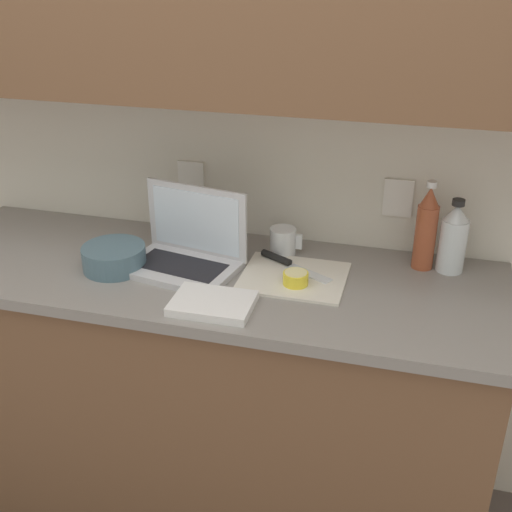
{
  "coord_description": "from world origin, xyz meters",
  "views": [
    {
      "loc": [
        0.61,
        -1.61,
        1.83
      ],
      "look_at": [
        0.17,
        -0.01,
        1.01
      ],
      "focal_mm": 45.0,
      "sensor_mm": 36.0,
      "label": 1
    }
  ],
  "objects_px": {
    "lemon_half_cut": "(296,278)",
    "measuring_cup": "(283,241)",
    "bottle_oil_tall": "(453,239)",
    "bottle_green_soda": "(426,229)",
    "bowl_white": "(114,257)",
    "laptop": "(187,249)",
    "knife": "(284,261)",
    "cutting_board": "(294,277)"
  },
  "relations": [
    {
      "from": "lemon_half_cut",
      "to": "bottle_green_soda",
      "type": "height_order",
      "value": "bottle_green_soda"
    },
    {
      "from": "laptop",
      "to": "bottle_green_soda",
      "type": "xyz_separation_m",
      "value": [
        0.69,
        0.18,
        0.07
      ]
    },
    {
      "from": "laptop",
      "to": "lemon_half_cut",
      "type": "xyz_separation_m",
      "value": [
        0.35,
        -0.04,
        -0.03
      ]
    },
    {
      "from": "knife",
      "to": "bowl_white",
      "type": "xyz_separation_m",
      "value": [
        -0.49,
        -0.15,
        0.02
      ]
    },
    {
      "from": "bowl_white",
      "to": "measuring_cup",
      "type": "bearing_deg",
      "value": 26.59
    },
    {
      "from": "bottle_green_soda",
      "to": "bowl_white",
      "type": "relative_size",
      "value": 1.45
    },
    {
      "from": "measuring_cup",
      "to": "bowl_white",
      "type": "xyz_separation_m",
      "value": [
        -0.47,
        -0.24,
        -0.01
      ]
    },
    {
      "from": "bottle_oil_tall",
      "to": "laptop",
      "type": "bearing_deg",
      "value": -166.95
    },
    {
      "from": "bowl_white",
      "to": "cutting_board",
      "type": "bearing_deg",
      "value": 8.33
    },
    {
      "from": "laptop",
      "to": "cutting_board",
      "type": "distance_m",
      "value": 0.34
    },
    {
      "from": "bottle_oil_tall",
      "to": "bottle_green_soda",
      "type": "bearing_deg",
      "value": -180.0
    },
    {
      "from": "lemon_half_cut",
      "to": "bottle_green_soda",
      "type": "relative_size",
      "value": 0.26
    },
    {
      "from": "knife",
      "to": "bottle_oil_tall",
      "type": "bearing_deg",
      "value": 40.13
    },
    {
      "from": "cutting_board",
      "to": "bowl_white",
      "type": "bearing_deg",
      "value": -171.67
    },
    {
      "from": "knife",
      "to": "bottle_green_soda",
      "type": "xyz_separation_m",
      "value": [
        0.41,
        0.11,
        0.11
      ]
    },
    {
      "from": "lemon_half_cut",
      "to": "measuring_cup",
      "type": "height_order",
      "value": "measuring_cup"
    },
    {
      "from": "cutting_board",
      "to": "bottle_oil_tall",
      "type": "height_order",
      "value": "bottle_oil_tall"
    },
    {
      "from": "bottle_oil_tall",
      "to": "lemon_half_cut",
      "type": "bearing_deg",
      "value": -152.46
    },
    {
      "from": "knife",
      "to": "measuring_cup",
      "type": "height_order",
      "value": "measuring_cup"
    },
    {
      "from": "lemon_half_cut",
      "to": "measuring_cup",
      "type": "distance_m",
      "value": 0.22
    },
    {
      "from": "bottle_oil_tall",
      "to": "knife",
      "type": "bearing_deg",
      "value": -167.7
    },
    {
      "from": "laptop",
      "to": "bowl_white",
      "type": "bearing_deg",
      "value": -149.84
    },
    {
      "from": "measuring_cup",
      "to": "knife",
      "type": "bearing_deg",
      "value": -75.71
    },
    {
      "from": "bottle_green_soda",
      "to": "bottle_oil_tall",
      "type": "height_order",
      "value": "bottle_green_soda"
    },
    {
      "from": "knife",
      "to": "measuring_cup",
      "type": "relative_size",
      "value": 2.35
    },
    {
      "from": "lemon_half_cut",
      "to": "bottle_green_soda",
      "type": "bearing_deg",
      "value": 32.73
    },
    {
      "from": "bottle_green_soda",
      "to": "measuring_cup",
      "type": "height_order",
      "value": "bottle_green_soda"
    },
    {
      "from": "laptop",
      "to": "bottle_oil_tall",
      "type": "distance_m",
      "value": 0.8
    },
    {
      "from": "laptop",
      "to": "bowl_white",
      "type": "distance_m",
      "value": 0.22
    },
    {
      "from": "lemon_half_cut",
      "to": "bottle_oil_tall",
      "type": "relative_size",
      "value": 0.32
    },
    {
      "from": "bottle_oil_tall",
      "to": "bowl_white",
      "type": "relative_size",
      "value": 1.2
    },
    {
      "from": "cutting_board",
      "to": "measuring_cup",
      "type": "height_order",
      "value": "measuring_cup"
    },
    {
      "from": "knife",
      "to": "bottle_oil_tall",
      "type": "xyz_separation_m",
      "value": [
        0.49,
        0.11,
        0.09
      ]
    },
    {
      "from": "cutting_board",
      "to": "knife",
      "type": "relative_size",
      "value": 1.26
    },
    {
      "from": "cutting_board",
      "to": "bottle_oil_tall",
      "type": "relative_size",
      "value": 1.34
    },
    {
      "from": "laptop",
      "to": "lemon_half_cut",
      "type": "distance_m",
      "value": 0.35
    },
    {
      "from": "measuring_cup",
      "to": "bowl_white",
      "type": "bearing_deg",
      "value": -153.41
    },
    {
      "from": "lemon_half_cut",
      "to": "measuring_cup",
      "type": "bearing_deg",
      "value": 112.38
    },
    {
      "from": "bowl_white",
      "to": "laptop",
      "type": "bearing_deg",
      "value": 19.86
    },
    {
      "from": "bottle_green_soda",
      "to": "bowl_white",
      "type": "height_order",
      "value": "bottle_green_soda"
    },
    {
      "from": "cutting_board",
      "to": "bowl_white",
      "type": "relative_size",
      "value": 1.6
    },
    {
      "from": "knife",
      "to": "bottle_green_soda",
      "type": "bearing_deg",
      "value": 42.46
    }
  ]
}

